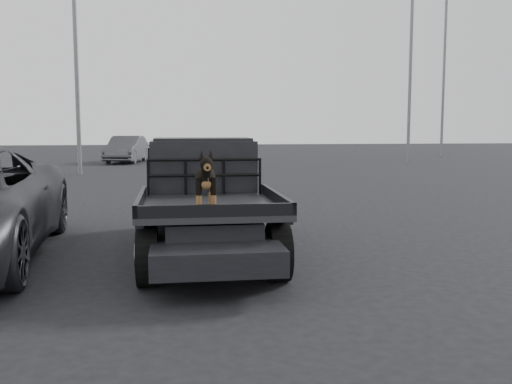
{
  "coord_description": "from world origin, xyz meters",
  "views": [
    {
      "loc": [
        -0.59,
        -7.47,
        1.97
      ],
      "look_at": [
        0.4,
        -0.69,
        1.2
      ],
      "focal_mm": 40.0,
      "sensor_mm": 36.0,
      "label": 1
    }
  ],
  "objects": [
    {
      "name": "floodlight_mid",
      "position": [
        12.6,
        23.23,
        6.52
      ],
      "size": [
        1.08,
        0.28,
        11.86
      ],
      "color": "slate",
      "rests_on": "ground"
    },
    {
      "name": "ground",
      "position": [
        0.0,
        0.0,
        0.0
      ],
      "size": [
        120.0,
        120.0,
        0.0
      ],
      "primitive_type": "plane",
      "color": "black",
      "rests_on": "ground"
    },
    {
      "name": "floodlight_far",
      "position": [
        17.79,
        29.72,
        8.63
      ],
      "size": [
        1.08,
        0.28,
        16.05
      ],
      "color": "slate",
      "rests_on": "ground"
    },
    {
      "name": "ute_cab",
      "position": [
        -0.09,
        2.26,
        1.36
      ],
      "size": [
        1.72,
        1.3,
        0.88
      ],
      "primitive_type": null,
      "color": "black",
      "rests_on": "flatbed_ute"
    },
    {
      "name": "distant_car_a",
      "position": [
        -3.17,
        25.58,
        0.76
      ],
      "size": [
        2.31,
        4.78,
        1.51
      ],
      "primitive_type": "imported",
      "rotation": [
        0.0,
        0.0,
        -0.16
      ],
      "color": "#454549",
      "rests_on": "ground"
    },
    {
      "name": "dog",
      "position": [
        -0.19,
        -0.34,
        1.29
      ],
      "size": [
        0.32,
        0.6,
        0.74
      ],
      "primitive_type": null,
      "color": "black",
      "rests_on": "flatbed_ute"
    },
    {
      "name": "flatbed_ute",
      "position": [
        -0.09,
        1.31,
        0.46
      ],
      "size": [
        2.0,
        5.4,
        0.92
      ],
      "primitive_type": null,
      "color": "black",
      "rests_on": "ground"
    },
    {
      "name": "headache_rack",
      "position": [
        -0.09,
        1.51,
        1.2
      ],
      "size": [
        1.8,
        0.08,
        0.55
      ],
      "primitive_type": null,
      "color": "black",
      "rests_on": "flatbed_ute"
    }
  ]
}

